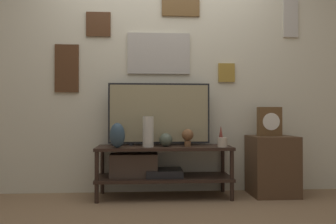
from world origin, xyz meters
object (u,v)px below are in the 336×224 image
(vase_round_glass, at_px, (166,140))
(vase_tall_ceramic, at_px, (148,132))
(mantel_clock, at_px, (269,122))
(decorative_bust, at_px, (188,136))
(candle_jar, at_px, (222,142))
(vase_slim_bronze, at_px, (221,136))
(vase_urn_stoneware, at_px, (117,135))
(television, at_px, (159,113))

(vase_round_glass, relative_size, vase_tall_ceramic, 0.44)
(mantel_clock, bearing_deg, decorative_bust, -175.04)
(candle_jar, xyz_separation_m, decorative_bust, (-0.33, 0.09, 0.06))
(candle_jar, relative_size, mantel_clock, 0.33)
(vase_slim_bronze, distance_m, mantel_clock, 0.55)
(vase_urn_stoneware, xyz_separation_m, candle_jar, (1.02, 0.01, -0.07))
(television, xyz_separation_m, mantel_clock, (1.15, -0.07, -0.08))
(television, relative_size, vase_urn_stoneware, 4.41)
(vase_slim_bronze, distance_m, decorative_bust, 0.34)
(vase_slim_bronze, distance_m, candle_jar, 0.12)
(television, height_order, decorative_bust, television)
(vase_slim_bronze, relative_size, mantel_clock, 0.69)
(vase_tall_ceramic, bearing_deg, mantel_clock, 5.22)
(television, relative_size, vase_slim_bronze, 5.06)
(television, height_order, mantel_clock, television)
(vase_tall_ceramic, relative_size, decorative_bust, 1.73)
(vase_slim_bronze, xyz_separation_m, mantel_clock, (0.53, 0.06, 0.14))
(vase_round_glass, distance_m, vase_tall_ceramic, 0.20)
(vase_round_glass, relative_size, vase_slim_bronze, 0.64)
(candle_jar, relative_size, decorative_bust, 0.56)
(television, bearing_deg, mantel_clock, -3.55)
(vase_round_glass, height_order, decorative_bust, decorative_bust)
(vase_tall_ceramic, xyz_separation_m, decorative_bust, (0.40, 0.04, -0.05))
(vase_tall_ceramic, distance_m, candle_jar, 0.74)
(decorative_bust, bearing_deg, vase_slim_bronze, 2.97)
(vase_round_glass, relative_size, vase_urn_stoneware, 0.55)
(vase_round_glass, xyz_separation_m, vase_slim_bronze, (0.56, 0.01, 0.04))
(candle_jar, bearing_deg, decorative_bust, 164.51)
(mantel_clock, bearing_deg, vase_urn_stoneware, -173.54)
(vase_round_glass, bearing_deg, candle_jar, -10.20)
(candle_jar, distance_m, mantel_clock, 0.60)
(vase_urn_stoneware, relative_size, mantel_clock, 0.80)
(vase_slim_bronze, height_order, decorative_bust, vase_slim_bronze)
(television, xyz_separation_m, vase_slim_bronze, (0.62, -0.13, -0.23))
(vase_urn_stoneware, bearing_deg, decorative_bust, 8.34)
(vase_slim_bronze, relative_size, candle_jar, 2.13)
(vase_round_glass, bearing_deg, vase_slim_bronze, 1.10)
(vase_tall_ceramic, bearing_deg, television, 58.19)
(vase_urn_stoneware, distance_m, candle_jar, 1.02)
(vase_slim_bronze, xyz_separation_m, candle_jar, (-0.01, -0.11, -0.06))
(vase_round_glass, distance_m, decorative_bust, 0.22)
(vase_round_glass, distance_m, mantel_clock, 1.10)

